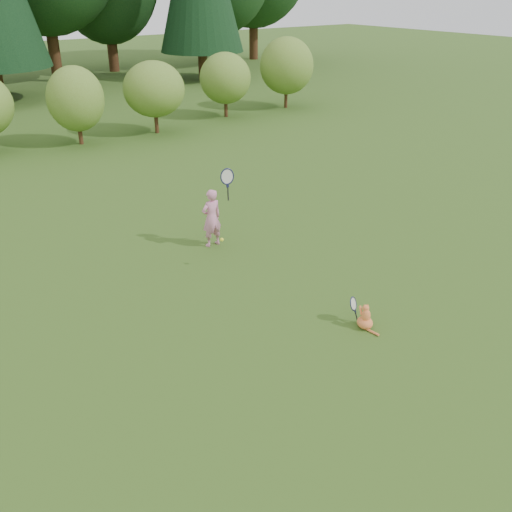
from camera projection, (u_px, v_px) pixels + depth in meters
ground at (274, 314)px, 9.45m from camera, size 100.00×100.00×0.00m
shrub_row at (31, 104)px, 18.35m from camera, size 28.00×3.00×2.80m
child at (212, 217)px, 11.64m from camera, size 0.68×0.38×1.83m
cat at (365, 315)px, 9.01m from camera, size 0.40×0.62×0.56m
tennis_ball at (222, 240)px, 10.72m from camera, size 0.07×0.07×0.07m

